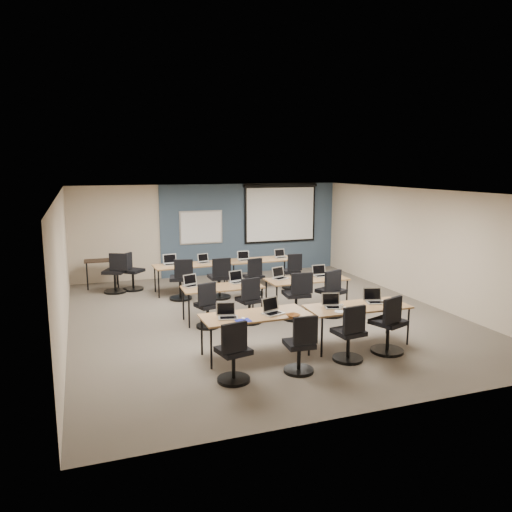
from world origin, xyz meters
name	(u,v)px	position (x,y,z in m)	size (l,w,h in m)	color
floor	(263,316)	(0.00, 0.00, 0.00)	(8.00, 9.00, 0.02)	#6B6354
ceiling	(264,191)	(0.00, 0.00, 2.70)	(8.00, 9.00, 0.02)	white
wall_back	(211,230)	(0.00, 4.50, 1.35)	(8.00, 0.04, 2.70)	beige
wall_front	(385,313)	(0.00, -4.50, 1.35)	(8.00, 0.04, 2.70)	beige
wall_left	(62,268)	(-4.00, 0.00, 1.35)	(0.04, 9.00, 2.70)	beige
wall_right	(420,245)	(4.00, 0.00, 1.35)	(0.04, 9.00, 2.70)	beige
blue_accent_panel	(251,228)	(1.25, 4.47, 1.35)	(5.50, 0.04, 2.70)	#3D5977
whiteboard	(201,227)	(-0.30, 4.43, 1.45)	(1.28, 0.03, 0.98)	#B8B8B8
projector_screen	(281,210)	(2.20, 4.41, 1.89)	(2.40, 0.10, 1.82)	black
training_table_front_left	(255,317)	(-0.92, -2.07, 0.69)	(1.85, 0.77, 0.73)	brown
training_table_front_right	(357,308)	(1.00, -2.19, 0.69)	(1.87, 0.78, 0.73)	#A85B2C
training_table_mid_left	(222,289)	(-0.90, 0.06, 0.68)	(1.68, 0.70, 0.73)	#AA643C
training_table_mid_right	(307,280)	(1.09, 0.14, 0.69)	(1.83, 0.76, 0.73)	brown
training_table_back_left	(189,266)	(-1.06, 2.62, 0.69)	(1.81, 0.75, 0.73)	#965F3C
training_table_back_right	(260,261)	(0.91, 2.69, 0.69)	(1.82, 0.76, 0.73)	#965B37
laptop_0	(227,314)	(-1.42, -2.08, 0.79)	(0.32, 0.27, 0.25)	#9F9FAA
mouse_0	(243,318)	(-1.19, -2.24, 0.74)	(0.06, 0.10, 0.03)	white
task_chair_0	(234,357)	(-1.59, -3.00, 0.41)	(0.51, 0.51, 0.99)	black
laptop_1	(272,310)	(-0.62, -2.10, 0.79)	(0.34, 0.29, 0.26)	silver
mouse_1	(290,314)	(-0.37, -2.27, 0.74)	(0.06, 0.09, 0.03)	white
task_chair_1	(301,349)	(-0.50, -3.02, 0.40)	(0.48, 0.48, 0.97)	black
laptop_2	(333,304)	(0.54, -2.13, 0.79)	(0.33, 0.28, 0.25)	#B1B1B1
mouse_2	(346,308)	(0.72, -2.27, 0.74)	(0.06, 0.10, 0.04)	white
task_chair_2	(350,338)	(0.47, -2.85, 0.41)	(0.51, 0.51, 0.99)	black
laptop_3	(375,299)	(1.43, -2.09, 0.79)	(0.34, 0.29, 0.26)	#AAA9B2
mouse_3	(396,303)	(1.73, -2.32, 0.74)	(0.07, 0.10, 0.04)	white
task_chair_3	(389,329)	(1.30, -2.76, 0.44)	(0.60, 0.58, 1.05)	black
laptop_4	(191,283)	(-1.51, 0.32, 0.79)	(0.31, 0.26, 0.24)	#B0B1BB
mouse_4	(205,287)	(-1.26, 0.12, 0.74)	(0.06, 0.09, 0.03)	white
task_chair_4	(208,309)	(-1.33, -0.36, 0.39)	(0.49, 0.48, 0.96)	black
laptop_5	(237,280)	(-0.50, 0.30, 0.79)	(0.32, 0.28, 0.25)	#B7B7B7
mouse_5	(246,283)	(-0.33, 0.17, 0.74)	(0.06, 0.10, 0.04)	white
task_chair_5	(250,304)	(-0.43, -0.36, 0.41)	(0.51, 0.51, 0.99)	black
laptop_6	(280,276)	(0.52, 0.35, 0.79)	(0.33, 0.28, 0.25)	#B0B1B8
mouse_6	(292,279)	(0.73, 0.14, 0.74)	(0.06, 0.10, 0.03)	white
task_chair_6	(297,300)	(0.60, -0.46, 0.44)	(0.58, 0.58, 1.05)	black
laptop_7	(320,273)	(1.50, 0.26, 0.79)	(0.33, 0.28, 0.25)	#A6A6B1
mouse_7	(334,277)	(1.73, 0.04, 0.74)	(0.06, 0.10, 0.03)	white
task_chair_7	(331,297)	(1.39, -0.48, 0.44)	(0.60, 0.58, 1.05)	black
laptop_8	(170,262)	(-1.51, 2.78, 0.79)	(0.35, 0.29, 0.26)	#B4B4B5
mouse_8	(182,266)	(-1.28, 2.43, 0.74)	(0.05, 0.09, 0.03)	white
task_chair_8	(181,283)	(-1.41, 1.96, 0.43)	(0.55, 0.55, 1.03)	black
laptop_9	(204,261)	(-0.65, 2.73, 0.79)	(0.30, 0.26, 0.23)	#B5B5C0
mouse_9	(217,263)	(-0.33, 2.57, 0.74)	(0.06, 0.10, 0.04)	white
task_chair_9	(220,281)	(-0.48, 1.75, 0.43)	(0.56, 0.56, 1.04)	black
laptop_10	(244,258)	(0.46, 2.70, 0.79)	(0.32, 0.27, 0.24)	#A7A7AC
mouse_10	(259,260)	(0.81, 2.50, 0.74)	(0.06, 0.10, 0.04)	white
task_chair_10	(254,280)	(0.42, 1.79, 0.40)	(0.48, 0.48, 0.97)	black
laptop_11	(281,256)	(1.52, 2.72, 0.79)	(0.30, 0.26, 0.23)	#9F9FAA
mouse_11	(288,258)	(1.66, 2.52, 0.74)	(0.06, 0.09, 0.03)	white
task_chair_11	(292,274)	(1.59, 2.08, 0.39)	(0.48, 0.48, 0.96)	black
blue_mousepad	(243,321)	(-1.22, -2.33, 0.73)	(0.26, 0.21, 0.01)	#1B239B
snack_bowl	(293,316)	(-0.38, -2.44, 0.76)	(0.22, 0.22, 0.06)	brown
snack_plate	(340,312)	(0.52, -2.42, 0.74)	(0.19, 0.19, 0.01)	white
coffee_cup	(341,307)	(0.61, -2.29, 0.78)	(0.08, 0.08, 0.07)	silver
utility_table	(102,263)	(-3.15, 3.94, 0.65)	(0.90, 0.50, 0.75)	black
spare_chair_a	(131,275)	(-2.45, 3.32, 0.42)	(0.65, 0.54, 1.02)	black
spare_chair_b	(116,276)	(-2.85, 3.20, 0.44)	(0.62, 0.58, 1.05)	black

